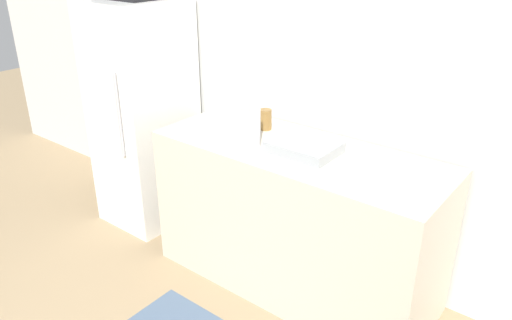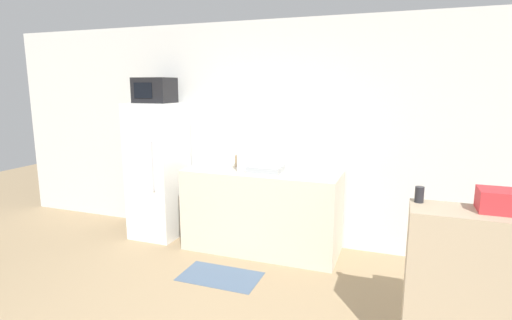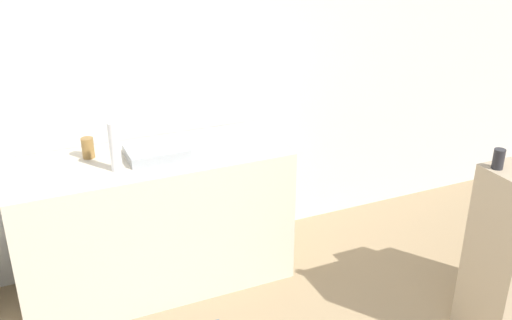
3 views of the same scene
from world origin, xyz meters
The scene contains 6 objects.
wall_back centered at (0.00, 2.64, 1.30)m, with size 8.00×0.06×2.60m, color silver.
counter centered at (-0.21, 2.25, 0.46)m, with size 1.74×0.67×0.93m, color beige.
sink_basin centered at (-0.16, 2.24, 0.96)m, with size 0.37×0.29×0.06m, color #9EA3A8.
bottle_tall centered at (-0.43, 2.13, 1.08)m, with size 0.06×0.06×0.30m, color silver.
bottle_short centered at (-0.55, 2.39, 0.99)m, with size 0.08×0.08×0.13m, color olive.
jar centered at (1.37, 0.99, 1.13)m, with size 0.06×0.06×0.11m, color #232328.
Camera 3 is at (-0.92, -1.01, 2.34)m, focal length 40.00 mm.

